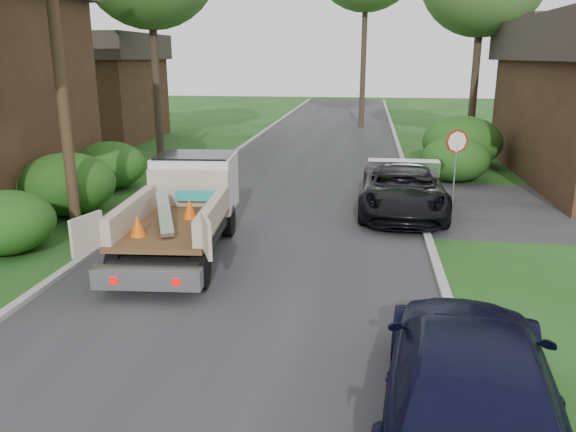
# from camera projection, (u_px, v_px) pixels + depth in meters

# --- Properties ---
(ground) EXTENTS (120.00, 120.00, 0.00)m
(ground) POSITION_uv_depth(u_px,v_px,m) (225.00, 323.00, 10.12)
(ground) COLOR #1C4012
(ground) RESTS_ON ground
(road) EXTENTS (8.00, 90.00, 0.02)m
(road) POSITION_uv_depth(u_px,v_px,m) (295.00, 194.00, 19.64)
(road) COLOR #28282B
(road) RESTS_ON ground
(curb_left) EXTENTS (0.20, 90.00, 0.12)m
(curb_left) POSITION_uv_depth(u_px,v_px,m) (182.00, 189.00, 20.18)
(curb_left) COLOR #9E9E99
(curb_left) RESTS_ON ground
(curb_right) EXTENTS (0.20, 90.00, 0.12)m
(curb_right) POSITION_uv_depth(u_px,v_px,m) (414.00, 196.00, 19.08)
(curb_right) COLOR #9E9E99
(curb_right) RESTS_ON ground
(stop_sign) EXTENTS (0.71, 0.32, 2.48)m
(stop_sign) POSITION_uv_depth(u_px,v_px,m) (456.00, 152.00, 17.51)
(stop_sign) COLOR slate
(stop_sign) RESTS_ON ground
(utility_pole) EXTENTS (2.42, 1.25, 10.00)m
(utility_pole) POSITION_uv_depth(u_px,v_px,m) (56.00, 35.00, 14.19)
(utility_pole) COLOR #382619
(utility_pole) RESTS_ON ground
(house_left_far) EXTENTS (7.56, 7.56, 6.00)m
(house_left_far) POSITION_uv_depth(u_px,v_px,m) (88.00, 86.00, 32.05)
(house_left_far) COLOR #3B2418
(house_left_far) RESTS_ON ground
(hedge_left_a) EXTENTS (2.34, 2.34, 1.53)m
(hedge_left_a) POSITION_uv_depth(u_px,v_px,m) (5.00, 222.00, 13.60)
(hedge_left_a) COLOR #0F4112
(hedge_left_a) RESTS_ON ground
(hedge_left_b) EXTENTS (2.86, 2.86, 1.87)m
(hedge_left_b) POSITION_uv_depth(u_px,v_px,m) (67.00, 184.00, 16.93)
(hedge_left_b) COLOR #0F4112
(hedge_left_b) RESTS_ON ground
(hedge_left_c) EXTENTS (2.60, 2.60, 1.70)m
(hedge_left_c) POSITION_uv_depth(u_px,v_px,m) (109.00, 165.00, 20.32)
(hedge_left_c) COLOR #0F4112
(hedge_left_c) RESTS_ON ground
(hedge_right_a) EXTENTS (2.60, 2.60, 1.70)m
(hedge_right_a) POSITION_uv_depth(u_px,v_px,m) (455.00, 159.00, 21.50)
(hedge_right_a) COLOR #0F4112
(hedge_right_a) RESTS_ON ground
(hedge_right_b) EXTENTS (3.38, 3.38, 2.21)m
(hedge_right_b) POSITION_uv_depth(u_px,v_px,m) (462.00, 142.00, 24.19)
(hedge_right_b) COLOR #0F4112
(hedge_right_b) RESTS_ON ground
(flatbed_truck) EXTENTS (2.83, 5.87, 2.16)m
(flatbed_truck) POSITION_uv_depth(u_px,v_px,m) (187.00, 200.00, 14.05)
(flatbed_truck) COLOR black
(flatbed_truck) RESTS_ON ground
(black_pickup) EXTENTS (2.70, 5.57, 1.53)m
(black_pickup) POSITION_uv_depth(u_px,v_px,m) (403.00, 188.00, 17.13)
(black_pickup) COLOR black
(black_pickup) RESTS_ON ground
(navy_suv) EXTENTS (2.77, 5.51, 1.53)m
(navy_suv) POSITION_uv_depth(u_px,v_px,m) (469.00, 377.00, 7.02)
(navy_suv) COLOR black
(navy_suv) RESTS_ON ground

